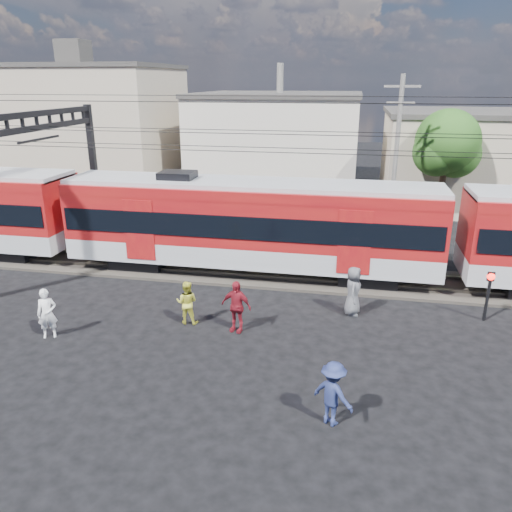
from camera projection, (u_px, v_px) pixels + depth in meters
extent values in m
plane|color=black|center=(210.00, 370.00, 14.91)|extent=(120.00, 120.00, 0.00)
cube|color=#2D2823|center=(259.00, 273.00, 22.29)|extent=(70.00, 3.40, 0.12)
cube|color=#59544C|center=(256.00, 276.00, 21.56)|extent=(70.00, 0.12, 0.12)
cube|color=#59544C|center=(262.00, 264.00, 22.95)|extent=(70.00, 0.12, 0.12)
cube|color=black|center=(17.00, 250.00, 24.38)|extent=(2.40, 2.20, 0.70)
cube|color=black|center=(143.00, 259.00, 23.19)|extent=(2.40, 2.20, 0.70)
cube|color=black|center=(367.00, 274.00, 21.35)|extent=(2.40, 2.20, 0.70)
cube|color=#A6A9AE|center=(250.00, 249.00, 22.00)|extent=(16.00, 3.00, 0.90)
cube|color=maroon|center=(250.00, 213.00, 21.45)|extent=(16.00, 3.00, 2.40)
cube|color=black|center=(250.00, 218.00, 21.54)|extent=(15.68, 3.08, 0.95)
cube|color=#A6A9AE|center=(250.00, 184.00, 21.04)|extent=(16.00, 2.60, 0.25)
cube|color=black|center=(94.00, 171.00, 27.11)|extent=(0.30, 0.30, 7.00)
cube|color=black|center=(36.00, 114.00, 21.85)|extent=(0.25, 9.30, 0.25)
cube|color=black|center=(38.00, 128.00, 22.05)|extent=(0.25, 9.30, 0.25)
cylinder|color=black|center=(256.00, 152.00, 19.83)|extent=(70.00, 0.03, 0.03)
cylinder|color=black|center=(262.00, 147.00, 21.13)|extent=(70.00, 0.03, 0.03)
cylinder|color=black|center=(256.00, 134.00, 19.60)|extent=(70.00, 0.03, 0.03)
cylinder|color=black|center=(263.00, 131.00, 20.89)|extent=(70.00, 0.03, 0.03)
cylinder|color=black|center=(240.00, 102.00, 16.57)|extent=(70.00, 0.03, 0.03)
cylinder|color=black|center=(273.00, 96.00, 23.05)|extent=(70.00, 0.03, 0.03)
cube|color=tan|center=(83.00, 130.00, 38.68)|extent=(14.00, 10.00, 9.00)
cube|color=#3F3D3A|center=(75.00, 66.00, 37.13)|extent=(14.28, 10.20, 0.30)
cube|color=beige|center=(279.00, 143.00, 39.09)|extent=(12.00, 12.00, 7.00)
cube|color=#3F3D3A|center=(280.00, 94.00, 37.87)|extent=(12.24, 12.24, 0.30)
cube|color=tan|center=(507.00, 162.00, 33.59)|extent=(16.00, 10.00, 6.00)
cylinder|color=slate|center=(396.00, 159.00, 26.29)|extent=(0.24, 0.24, 8.50)
cube|color=slate|center=(402.00, 86.00, 25.07)|extent=(1.80, 0.12, 0.12)
cube|color=slate|center=(401.00, 103.00, 25.34)|extent=(1.40, 0.12, 0.12)
cylinder|color=#382619|center=(441.00, 192.00, 29.29)|extent=(0.36, 0.36, 3.92)
sphere|color=#224E16|center=(447.00, 141.00, 28.31)|extent=(3.64, 3.64, 3.64)
sphere|color=#224E16|center=(456.00, 153.00, 28.71)|extent=(2.80, 2.80, 2.80)
imported|color=white|center=(47.00, 314.00, 16.59)|extent=(0.75, 0.65, 1.72)
imported|color=gold|center=(187.00, 302.00, 17.59)|extent=(0.79, 0.63, 1.58)
imported|color=navy|center=(333.00, 394.00, 12.35)|extent=(1.29, 1.13, 1.73)
imported|color=maroon|center=(236.00, 306.00, 16.98)|extent=(1.16, 0.67, 1.85)
imported|color=#545559|center=(353.00, 291.00, 18.21)|extent=(0.65, 0.95, 1.85)
cylinder|color=black|center=(487.00, 298.00, 17.74)|extent=(0.12, 0.12, 1.75)
sphere|color=#FF140C|center=(491.00, 277.00, 17.46)|extent=(0.27, 0.27, 0.27)
cube|color=black|center=(491.00, 277.00, 17.46)|extent=(0.24, 0.06, 0.34)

